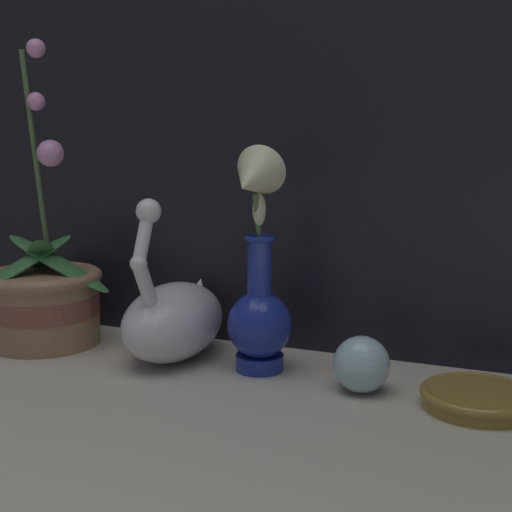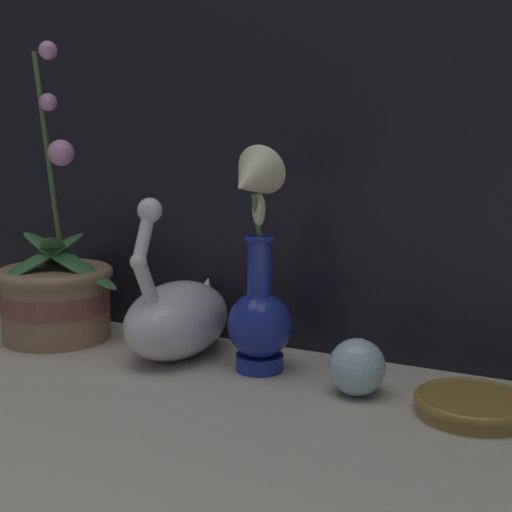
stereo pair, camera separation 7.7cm
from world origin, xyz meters
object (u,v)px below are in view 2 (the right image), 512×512
Objects in this scene: swan_figurine at (179,316)px; amber_dish at (473,404)px; orchid_potted_plant at (56,293)px; glass_sphere at (357,367)px; blue_vase at (257,285)px.

amber_dish is (0.43, -0.03, -0.05)m from swan_figurine.
swan_figurine is at bearing 2.96° from orchid_potted_plant.
blue_vase is at bearing 171.52° from glass_sphere.
swan_figurine is (0.22, 0.01, -0.01)m from orchid_potted_plant.
swan_figurine is 3.30× the size of glass_sphere.
orchid_potted_plant is 0.65m from amber_dish.
glass_sphere reaches higher than amber_dish.
blue_vase reaches higher than glass_sphere.
swan_figurine is at bearing 175.37° from amber_dish.
swan_figurine is at bearing 175.32° from blue_vase.
blue_vase is (0.35, 0.00, 0.05)m from orchid_potted_plant.
amber_dish is (0.65, -0.02, -0.06)m from orchid_potted_plant.
orchid_potted_plant is at bearing -179.92° from blue_vase.
amber_dish is at bearing -4.61° from blue_vase.
amber_dish is (0.29, -0.02, -0.11)m from blue_vase.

